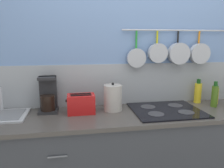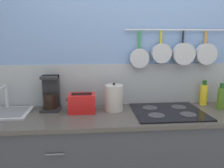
% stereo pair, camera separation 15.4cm
% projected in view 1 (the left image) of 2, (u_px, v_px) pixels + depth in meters
% --- Properties ---
extents(wall_back, '(7.20, 0.15, 2.60)m').
position_uv_depth(wall_back, '(138.00, 70.00, 2.20)').
color(wall_back, '#7293C6').
rests_on(wall_back, ground_plane).
extents(cabinet_base, '(3.07, 0.57, 0.90)m').
position_uv_depth(cabinet_base, '(145.00, 162.00, 2.04)').
color(cabinet_base, '#3F4247').
rests_on(cabinet_base, ground_plane).
extents(countertop, '(3.11, 0.59, 0.03)m').
position_uv_depth(countertop, '(147.00, 114.00, 1.95)').
color(countertop, '#4C4742').
rests_on(countertop, cabinet_base).
extents(coffee_maker, '(0.17, 0.17, 0.32)m').
position_uv_depth(coffee_maker, '(48.00, 97.00, 1.95)').
color(coffee_maker, '#262628').
rests_on(coffee_maker, countertop).
extents(toaster, '(0.25, 0.16, 0.17)m').
position_uv_depth(toaster, '(81.00, 104.00, 1.91)').
color(toaster, red).
rests_on(toaster, countertop).
extents(kettle, '(0.17, 0.17, 0.26)m').
position_uv_depth(kettle, '(113.00, 98.00, 1.98)').
color(kettle, beige).
rests_on(kettle, countertop).
extents(cooktop, '(0.61, 0.53, 0.01)m').
position_uv_depth(cooktop, '(166.00, 110.00, 1.99)').
color(cooktop, black).
rests_on(cooktop, countertop).
extents(bottle_vinegar, '(0.07, 0.07, 0.24)m').
position_uv_depth(bottle_vinegar, '(198.00, 92.00, 2.24)').
color(bottle_vinegar, yellow).
rests_on(bottle_vinegar, countertop).
extents(bottle_hot_sauce, '(0.06, 0.06, 0.25)m').
position_uv_depth(bottle_hot_sauce, '(215.00, 96.00, 2.09)').
color(bottle_hot_sauce, '#4C721E').
rests_on(bottle_hot_sauce, countertop).
extents(bottle_sesame_oil, '(0.06, 0.06, 0.20)m').
position_uv_depth(bottle_sesame_oil, '(215.00, 95.00, 2.20)').
color(bottle_sesame_oil, yellow).
rests_on(bottle_sesame_oil, countertop).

